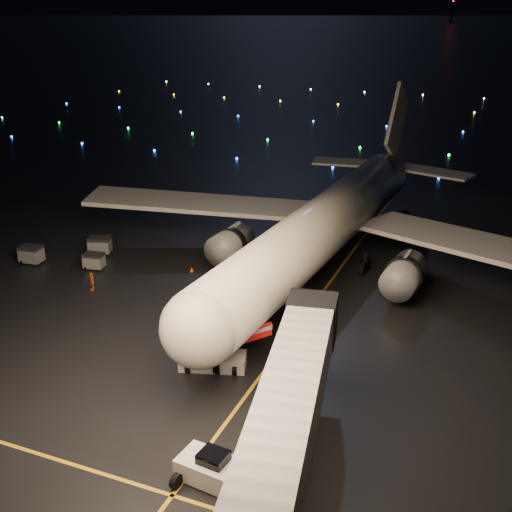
# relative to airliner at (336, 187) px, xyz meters

# --- Properties ---
(ground) EXTENTS (2000.00, 2000.00, 0.00)m
(ground) POSITION_rel_airliner_xyz_m (-10.73, 274.71, -7.67)
(ground) COLOR black
(ground) RESTS_ON ground
(lane_centre) EXTENTS (0.25, 80.00, 0.02)m
(lane_centre) POSITION_rel_airliner_xyz_m (1.27, -10.29, -7.66)
(lane_centre) COLOR gold
(lane_centre) RESTS_ON ground
(airliner) EXTENTS (57.63, 55.11, 15.35)m
(airliner) POSITION_rel_airliner_xyz_m (0.00, 0.00, 0.00)
(airliner) COLOR silver
(airliner) RESTS_ON ground
(pushback_tug) EXTENTS (4.21, 2.55, 1.90)m
(pushback_tug) POSITION_rel_airliner_xyz_m (2.86, -33.42, -6.72)
(pushback_tug) COLOR silver
(pushback_tug) RESTS_ON ground
(belt_loader) EXTENTS (7.19, 3.89, 3.37)m
(belt_loader) POSITION_rel_airliner_xyz_m (-2.34, -22.86, -5.99)
(belt_loader) COLOR silver
(belt_loader) RESTS_ON ground
(crew_c) EXTENTS (0.93, 1.07, 1.72)m
(crew_c) POSITION_rel_airliner_xyz_m (-18.25, -15.15, -6.81)
(crew_c) COLOR orange
(crew_c) RESTS_ON ground
(safety_cone_0) EXTENTS (0.49, 0.49, 0.44)m
(safety_cone_0) POSITION_rel_airliner_xyz_m (-10.05, -10.64, -7.45)
(safety_cone_0) COLOR #FF4A00
(safety_cone_0) RESTS_ON ground
(safety_cone_1) EXTENTS (0.54, 0.54, 0.52)m
(safety_cone_1) POSITION_rel_airliner_xyz_m (-8.48, -4.17, -7.41)
(safety_cone_1) COLOR #FF4A00
(safety_cone_1) RESTS_ON ground
(safety_cone_2) EXTENTS (0.51, 0.51, 0.47)m
(safety_cone_2) POSITION_rel_airliner_xyz_m (-11.90, -7.94, -7.44)
(safety_cone_2) COLOR #FF4A00
(safety_cone_2) RESTS_ON ground
(safety_cone_3) EXTENTS (0.48, 0.48, 0.45)m
(safety_cone_3) POSITION_rel_airliner_xyz_m (-28.98, 9.30, -7.45)
(safety_cone_3) COLOR #FF4A00
(safety_cone_3) RESTS_ON ground
(taxiway_lights) EXTENTS (164.00, 92.00, 0.36)m
(taxiway_lights) POSITION_rel_airliner_xyz_m (-10.73, 80.71, -7.49)
(taxiway_lights) COLOR black
(taxiway_lights) RESTS_ON ground
(baggage_cart_0) EXTENTS (2.10, 1.65, 1.60)m
(baggage_cart_0) POSITION_rel_airliner_xyz_m (-21.07, -10.93, -6.87)
(baggage_cart_0) COLOR slate
(baggage_cart_0) RESTS_ON ground
(baggage_cart_1) EXTENTS (2.58, 2.18, 1.86)m
(baggage_cart_1) POSITION_rel_airliner_xyz_m (-22.85, -7.39, -6.74)
(baggage_cart_1) COLOR slate
(baggage_cart_1) RESTS_ON ground
(baggage_cart_2) EXTENTS (2.30, 1.73, 1.82)m
(baggage_cart_2) POSITION_rel_airliner_xyz_m (-27.75, -12.08, -6.76)
(baggage_cart_2) COLOR slate
(baggage_cart_2) RESTS_ON ground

